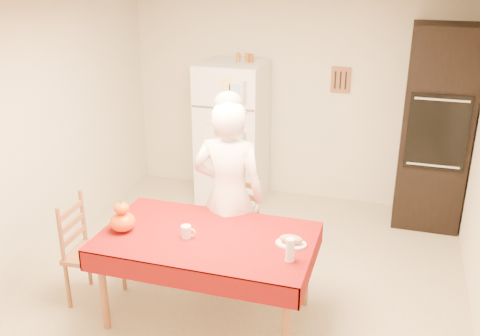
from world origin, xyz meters
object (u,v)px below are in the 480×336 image
at_px(chair_left, 86,247).
at_px(chair_far, 235,220).
at_px(pumpkin_lower, 123,222).
at_px(dining_table, 207,243).
at_px(seated_woman, 229,197).
at_px(oven_cabinet, 436,129).
at_px(refrigerator, 232,133).
at_px(wine_glass, 290,250).
at_px(coffee_mug, 186,232).
at_px(bread_plate, 291,244).

bearing_deg(chair_left, chair_far, -54.20).
bearing_deg(pumpkin_lower, dining_table, 9.67).
bearing_deg(pumpkin_lower, seated_woman, 42.53).
bearing_deg(dining_table, oven_cabinet, 53.43).
bearing_deg(refrigerator, wine_glass, -63.58).
xyz_separation_m(dining_table, coffee_mug, (-0.15, -0.07, 0.12)).
distance_m(refrigerator, seated_woman, 1.88).
relative_size(refrigerator, chair_left, 1.79).
relative_size(refrigerator, wine_glass, 9.66).
bearing_deg(chair_left, wine_glass, -96.75).
xyz_separation_m(chair_far, bread_plate, (0.69, -0.75, 0.26)).
bearing_deg(refrigerator, chair_far, -71.40).
relative_size(oven_cabinet, coffee_mug, 22.00).
relative_size(oven_cabinet, seated_woman, 1.26).
distance_m(wine_glass, bread_plate, 0.24).
distance_m(seated_woman, pumpkin_lower, 0.94).
distance_m(refrigerator, chair_far, 1.63).
height_order(chair_left, coffee_mug, chair_left).
bearing_deg(pumpkin_lower, oven_cabinet, 45.57).
bearing_deg(wine_glass, dining_table, 166.44).
distance_m(chair_left, pumpkin_lower, 0.53).
relative_size(chair_left, seated_woman, 0.54).
relative_size(chair_far, bread_plate, 3.96).
bearing_deg(bread_plate, wine_glass, -80.48).
bearing_deg(refrigerator, coffee_mug, -80.89).
distance_m(dining_table, chair_left, 1.10).
bearing_deg(chair_far, refrigerator, 122.54).
bearing_deg(refrigerator, bread_plate, -62.12).
distance_m(refrigerator, dining_table, 2.38).
bearing_deg(wine_glass, chair_left, 176.46).
bearing_deg(seated_woman, bread_plate, 141.53).
height_order(oven_cabinet, chair_left, oven_cabinet).
distance_m(chair_far, seated_woman, 0.47).
distance_m(oven_cabinet, dining_table, 2.97).
height_order(chair_far, chair_left, same).
relative_size(dining_table, coffee_mug, 17.00).
distance_m(refrigerator, chair_left, 2.46).
relative_size(refrigerator, dining_table, 1.00).
distance_m(chair_far, wine_glass, 1.26).
xyz_separation_m(chair_far, pumpkin_lower, (-0.66, -0.92, 0.33)).
bearing_deg(dining_table, seated_woman, 88.32).
distance_m(oven_cabinet, chair_left, 3.78).
bearing_deg(refrigerator, pumpkin_lower, -93.49).
bearing_deg(chair_far, coffee_mug, -84.20).
relative_size(oven_cabinet, chair_left, 2.32).
relative_size(dining_table, bread_plate, 7.08).
height_order(dining_table, wine_glass, wine_glass).
relative_size(dining_table, seated_woman, 0.97).
bearing_deg(seated_woman, oven_cabinet, -136.20).
relative_size(oven_cabinet, pumpkin_lower, 10.71).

